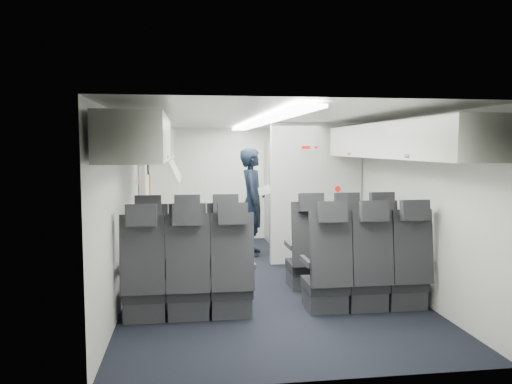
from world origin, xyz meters
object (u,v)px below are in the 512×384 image
object	(u,v)px
seat_row_mid	(280,277)
flight_attendant	(252,202)
boarding_door	(145,199)
galley_unit	(288,191)
carry_on_bag	(153,144)
seat_row_front	(266,258)

from	to	relation	value
seat_row_mid	flight_attendant	distance (m)	3.02
flight_attendant	boarding_door	bearing A→B (deg)	99.38
galley_unit	carry_on_bag	size ratio (longest dim) A/B	4.89
carry_on_bag	galley_unit	bearing A→B (deg)	65.23
seat_row_mid	galley_unit	world-z (taller)	galley_unit
boarding_door	carry_on_bag	distance (m)	2.11
seat_row_mid	carry_on_bag	xyz separation A→B (m)	(-1.38, 1.08, 1.42)
seat_row_front	carry_on_bag	bearing A→B (deg)	172.45
seat_row_mid	boarding_door	size ratio (longest dim) A/B	1.79
flight_attendant	seat_row_front	bearing A→B (deg)	-173.32
seat_row_front	seat_row_mid	bearing A→B (deg)	-90.00
boarding_door	carry_on_bag	world-z (taller)	carry_on_bag
flight_attendant	carry_on_bag	xyz separation A→B (m)	(-1.48, -1.90, 0.94)
galley_unit	boarding_door	world-z (taller)	galley_unit
carry_on_bag	seat_row_front	bearing A→B (deg)	4.87
flight_attendant	galley_unit	bearing A→B (deg)	-26.50
galley_unit	flight_attendant	bearing A→B (deg)	-125.95
seat_row_front	galley_unit	bearing A→B (deg)	73.72
seat_row_mid	boarding_door	bearing A→B (deg)	118.77
seat_row_front	seat_row_mid	distance (m)	0.90
seat_row_mid	galley_unit	bearing A→B (deg)	77.12
seat_row_front	boarding_door	world-z (taller)	boarding_door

